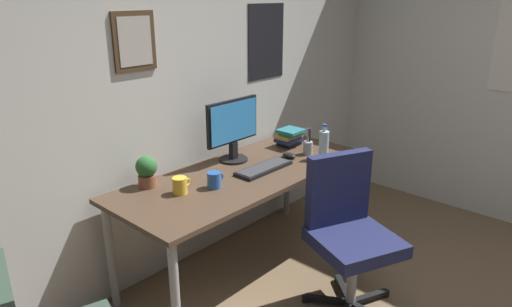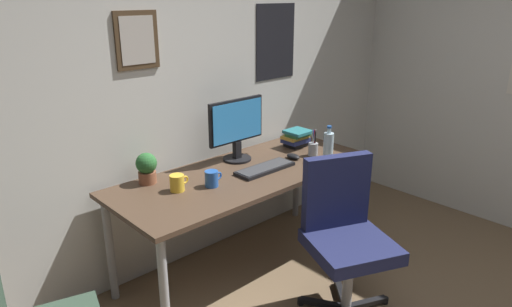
{
  "view_description": "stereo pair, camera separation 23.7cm",
  "coord_description": "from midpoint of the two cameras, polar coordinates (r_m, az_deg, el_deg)",
  "views": [
    {
      "loc": [
        -1.93,
        -0.26,
        1.85
      ],
      "look_at": [
        0.12,
        1.6,
        0.88
      ],
      "focal_mm": 32.39,
      "sensor_mm": 36.0,
      "label": 1
    },
    {
      "loc": [
        -1.77,
        -0.43,
        1.85
      ],
      "look_at": [
        0.12,
        1.6,
        0.88
      ],
      "focal_mm": 32.39,
      "sensor_mm": 36.0,
      "label": 2
    }
  ],
  "objects": [
    {
      "name": "wall_back",
      "position": [
        3.15,
        -6.29,
        9.18
      ],
      "size": [
        4.4,
        0.1,
        2.6
      ],
      "color": "silver",
      "rests_on": "ground_plane"
    },
    {
      "name": "computer_mouse",
      "position": [
        3.29,
        6.68,
        -0.39
      ],
      "size": [
        0.06,
        0.11,
        0.04
      ],
      "color": "black",
      "rests_on": "desk"
    },
    {
      "name": "pen_cup",
      "position": [
        3.36,
        9.09,
        0.58
      ],
      "size": [
        0.07,
        0.07,
        0.2
      ],
      "color": "#9EA0A5",
      "rests_on": "desk"
    },
    {
      "name": "desk",
      "position": [
        3.08,
        0.94,
        -3.43
      ],
      "size": [
        1.82,
        0.74,
        0.73
      ],
      "color": "#4C3828",
      "rests_on": "ground_plane"
    },
    {
      "name": "monitor",
      "position": [
        3.18,
        -0.29,
        3.26
      ],
      "size": [
        0.46,
        0.2,
        0.43
      ],
      "color": "black",
      "rests_on": "desk"
    },
    {
      "name": "keyboard",
      "position": [
        3.07,
        3.34,
        -1.87
      ],
      "size": [
        0.43,
        0.15,
        0.03
      ],
      "color": "black",
      "rests_on": "desk"
    },
    {
      "name": "coffee_mug_near",
      "position": [
        2.76,
        -7.27,
        -3.66
      ],
      "size": [
        0.12,
        0.09,
        0.1
      ],
      "color": "yellow",
      "rests_on": "desk"
    },
    {
      "name": "potted_plant",
      "position": [
        2.88,
        -11.09,
        -1.68
      ],
      "size": [
        0.13,
        0.13,
        0.19
      ],
      "color": "brown",
      "rests_on": "desk"
    },
    {
      "name": "water_bottle",
      "position": [
        3.27,
        10.99,
        0.87
      ],
      "size": [
        0.07,
        0.07,
        0.25
      ],
      "color": "silver",
      "rests_on": "desk"
    },
    {
      "name": "office_chair",
      "position": [
        2.82,
        13.3,
        -9.22
      ],
      "size": [
        0.61,
        0.61,
        0.95
      ],
      "color": "#1E234C",
      "rests_on": "ground_plane"
    },
    {
      "name": "coffee_mug_far",
      "position": [
        2.8,
        -3.06,
        -3.15
      ],
      "size": [
        0.12,
        0.08,
        0.1
      ],
      "color": "#2659B2",
      "rests_on": "desk"
    },
    {
      "name": "book_stack_left",
      "position": [
        3.54,
        6.95,
        1.9
      ],
      "size": [
        0.2,
        0.18,
        0.14
      ],
      "color": "black",
      "rests_on": "desk"
    }
  ]
}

